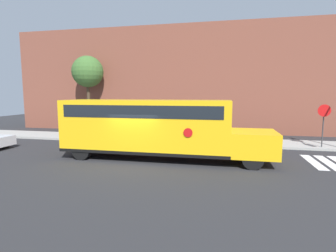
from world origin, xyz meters
TOP-DOWN VIEW (x-y plane):
  - ground_plane at (0.00, 0.00)m, footprint 60.00×60.00m
  - sidewalk_strip at (0.00, 6.50)m, footprint 44.00×3.00m
  - building_backdrop at (0.00, 13.00)m, footprint 32.00×4.00m
  - school_bus at (0.77, 0.98)m, footprint 11.25×2.57m
  - stop_sign at (10.63, 5.54)m, footprint 0.77×0.10m
  - tree_near_sidewalk at (-7.84, 9.65)m, footprint 2.85×2.85m

SIDE VIEW (x-z plane):
  - ground_plane at x=0.00m, z-range 0.00..0.00m
  - sidewalk_strip at x=0.00m, z-range 0.00..0.15m
  - school_bus at x=0.77m, z-range 0.22..3.41m
  - stop_sign at x=10.63m, z-range 0.49..3.36m
  - building_backdrop at x=0.00m, z-range 0.00..9.71m
  - tree_near_sidewalk at x=-7.84m, z-range 2.00..8.98m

